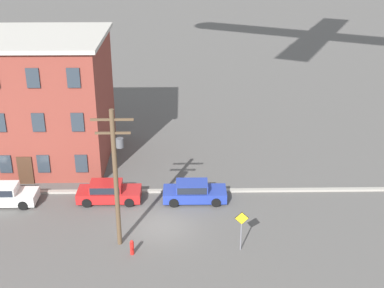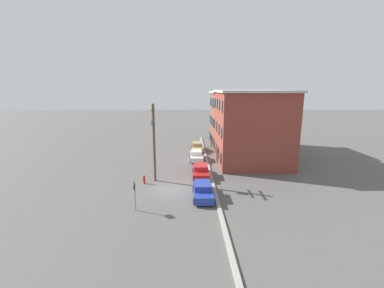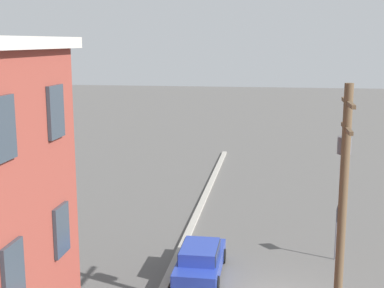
{
  "view_description": "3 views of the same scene",
  "coord_description": "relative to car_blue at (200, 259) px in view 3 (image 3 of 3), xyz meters",
  "views": [
    {
      "loc": [
        1.41,
        -29.52,
        18.76
      ],
      "look_at": [
        1.96,
        4.55,
        3.76
      ],
      "focal_mm": 50.0,
      "sensor_mm": 36.0,
      "label": 1
    },
    {
      "loc": [
        25.27,
        1.8,
        10.36
      ],
      "look_at": [
        0.8,
        2.18,
        5.02
      ],
      "focal_mm": 24.0,
      "sensor_mm": 36.0,
      "label": 2
    },
    {
      "loc": [
        -19.38,
        0.32,
        9.98
      ],
      "look_at": [
        0.0,
        3.26,
        6.21
      ],
      "focal_mm": 50.0,
      "sensor_mm": 36.0,
      "label": 3
    }
  ],
  "objects": [
    {
      "name": "utility_pole",
      "position": [
        -4.58,
        -5.19,
        4.17
      ],
      "size": [
        2.4,
        0.44,
        8.73
      ],
      "color": "brown",
      "rests_on": "ground_plane"
    },
    {
      "name": "car_blue",
      "position": [
        0.0,
        0.0,
        0.0
      ],
      "size": [
        4.4,
        1.92,
        1.43
      ],
      "color": "#233899",
      "rests_on": "ground_plane"
    },
    {
      "name": "caution_sign",
      "position": [
        2.7,
        -5.98,
        0.99
      ],
      "size": [
        0.85,
        0.08,
        2.64
      ],
      "color": "slate",
      "rests_on": "ground_plane"
    }
  ]
}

